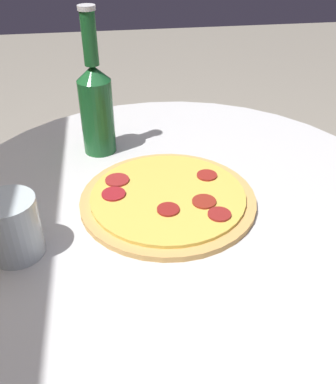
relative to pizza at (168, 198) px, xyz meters
name	(u,v)px	position (x,y,z in m)	size (l,w,h in m)	color
table	(176,265)	(0.02, -0.02, -0.18)	(0.82, 0.82, 0.70)	silver
pizza	(168,198)	(0.00, 0.00, 0.00)	(0.29, 0.29, 0.02)	tan
beer_bottle	(96,104)	(0.20, 0.11, 0.09)	(0.06, 0.06, 0.27)	#195628
drinking_glass	(12,227)	(-0.09, 0.23, 0.04)	(0.08, 0.08, 0.09)	silver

